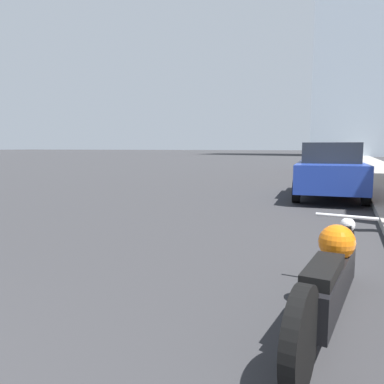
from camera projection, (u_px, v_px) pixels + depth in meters
name	position (u px, v px, depth m)	size (l,w,h in m)	color
sidewalk	(369.00, 162.00, 35.39)	(2.72, 240.00, 0.15)	gray
distant_tower	(366.00, 3.00, 63.90)	(15.29, 15.29, 52.05)	silver
motorcycle	(331.00, 276.00, 3.23)	(0.64, 2.74, 0.80)	black
parked_car_blue	(330.00, 170.00, 11.17)	(2.14, 4.68, 1.64)	#1E3899
parked_car_red	(335.00, 157.00, 23.53)	(1.97, 4.60, 1.72)	red
parked_car_silver	(342.00, 155.00, 33.67)	(2.01, 4.55, 1.70)	#BCBCC1
parked_car_green	(343.00, 153.00, 44.39)	(2.03, 3.95, 1.69)	#1E6B33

